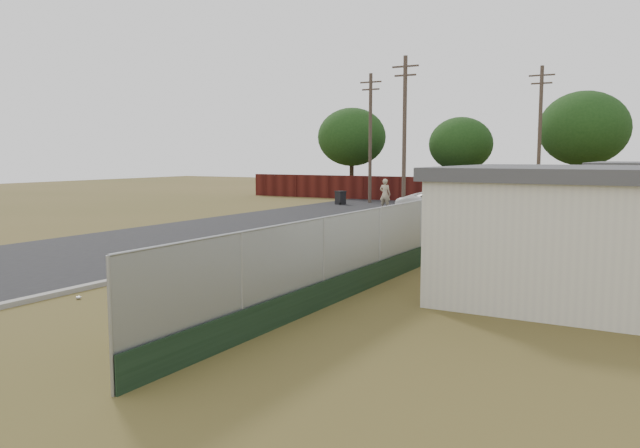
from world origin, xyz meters
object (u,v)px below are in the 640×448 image
Objects in this scene: pickup_truck at (452,205)px; trash_bin at (340,198)px; mailbox at (300,227)px; fire_hydrant at (143,321)px; pedestrian at (385,194)px.

pickup_truck reaches higher than trash_bin.
pickup_truck reaches higher than mailbox.
pickup_truck is 6.10× the size of trash_bin.
trash_bin is (-11.80, 29.74, 0.06)m from fire_hydrant.
mailbox is at bearing 107.20° from fire_hydrant.
pickup_truck is at bearing 94.76° from fire_hydrant.
trash_bin is at bearing 114.05° from mailbox.
mailbox is at bearing 179.27° from pickup_truck.
pedestrian is at bearing -26.56° from trash_bin.
mailbox is 12.90m from pickup_truck.
mailbox is 17.36m from pedestrian.
fire_hydrant is at bearing -72.80° from mailbox.
trash_bin reaches higher than fire_hydrant.
pickup_truck is at bearing 142.44° from pedestrian.
fire_hydrant is 0.47× the size of pedestrian.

